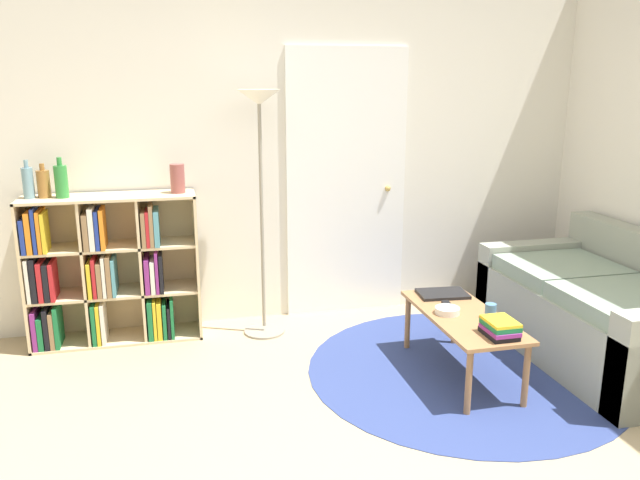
% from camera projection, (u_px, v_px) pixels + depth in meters
% --- Properties ---
extents(wall_back, '(7.24, 0.11, 2.60)m').
position_uv_depth(wall_back, '(308.00, 145.00, 4.56)').
color(wall_back, silver).
rests_on(wall_back, ground_plane).
extents(rug, '(1.94, 1.94, 0.01)m').
position_uv_depth(rug, '(464.00, 370.00, 3.87)').
color(rug, navy).
rests_on(rug, ground_plane).
extents(bookshelf, '(1.12, 0.34, 1.01)m').
position_uv_depth(bookshelf, '(106.00, 272.00, 4.22)').
color(bookshelf, beige).
rests_on(bookshelf, ground_plane).
extents(floor_lamp, '(0.29, 0.29, 1.69)m').
position_uv_depth(floor_lamp, '(260.00, 138.00, 4.12)').
color(floor_lamp, gray).
rests_on(floor_lamp, ground_plane).
extents(couch, '(0.90, 1.59, 0.79)m').
position_uv_depth(couch, '(608.00, 314.00, 4.01)').
color(couch, gray).
rests_on(couch, ground_plane).
extents(coffee_table, '(0.42, 0.97, 0.39)m').
position_uv_depth(coffee_table, '(462.00, 321.00, 3.73)').
color(coffee_table, '#996B42').
rests_on(coffee_table, ground_plane).
extents(laptop, '(0.33, 0.24, 0.02)m').
position_uv_depth(laptop, '(443.00, 294.00, 4.04)').
color(laptop, black).
rests_on(laptop, coffee_table).
extents(bowl, '(0.15, 0.15, 0.04)m').
position_uv_depth(bowl, '(447.00, 311.00, 3.72)').
color(bowl, silver).
rests_on(bowl, coffee_table).
extents(book_stack_on_table, '(0.16, 0.21, 0.09)m').
position_uv_depth(book_stack_on_table, '(500.00, 328.00, 3.39)').
color(book_stack_on_table, black).
rests_on(book_stack_on_table, coffee_table).
extents(cup, '(0.07, 0.07, 0.09)m').
position_uv_depth(cup, '(490.00, 311.00, 3.65)').
color(cup, teal).
rests_on(cup, coffee_table).
extents(remote, '(0.06, 0.15, 0.02)m').
position_uv_depth(remote, '(448.00, 305.00, 3.83)').
color(remote, black).
rests_on(remote, coffee_table).
extents(bottle_left, '(0.07, 0.07, 0.25)m').
position_uv_depth(bottle_left, '(28.00, 182.00, 3.98)').
color(bottle_left, '#6B93A3').
rests_on(bottle_left, bookshelf).
extents(bottle_middle, '(0.08, 0.08, 0.22)m').
position_uv_depth(bottle_middle, '(44.00, 183.00, 4.01)').
color(bottle_middle, olive).
rests_on(bottle_middle, bookshelf).
extents(bottle_right, '(0.08, 0.08, 0.26)m').
position_uv_depth(bottle_right, '(61.00, 181.00, 4.01)').
color(bottle_right, '#2D8438').
rests_on(bottle_right, bookshelf).
extents(vase_on_shelf, '(0.10, 0.10, 0.20)m').
position_uv_depth(vase_on_shelf, '(178.00, 179.00, 4.18)').
color(vase_on_shelf, '#934C47').
rests_on(vase_on_shelf, bookshelf).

